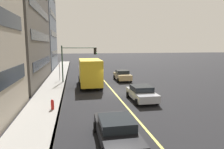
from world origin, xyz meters
name	(u,v)px	position (x,y,z in m)	size (l,w,h in m)	color
ground	(113,91)	(0.00, 0.00, 0.00)	(200.00, 200.00, 0.00)	black
sidewalk_slab	(50,93)	(0.00, 6.76, 0.07)	(80.00, 2.87, 0.15)	gray
curb_edge	(63,93)	(0.00, 5.40, 0.07)	(80.00, 0.16, 0.15)	slate
lane_stripe_center	(113,91)	(0.00, 0.00, 0.01)	(80.00, 0.16, 0.01)	#D8CC4C
building_glass_right	(22,4)	(25.45, 14.79, 13.68)	(14.61, 12.86, 27.36)	slate
car_silver	(142,93)	(-4.27, -1.83, 0.73)	(4.10, 2.06, 1.40)	#A8AAB2
car_tan	(122,75)	(6.17, -2.58, 0.76)	(4.03, 2.02, 1.50)	tan
car_black	(116,130)	(-11.54, 2.12, 0.70)	(4.73, 2.04, 1.35)	black
truck_yellow	(90,72)	(3.02, 2.32, 1.77)	(7.28, 2.63, 3.39)	silver
traffic_light_mast	(77,57)	(5.94, 3.79, 3.50)	(0.28, 4.73, 5.01)	#1E3823
street_sign_post	(59,70)	(7.28, 6.23, 1.63)	(0.60, 0.08, 2.77)	slate
fire_hydrant	(52,105)	(-5.68, 5.92, 0.47)	(0.24, 0.24, 0.94)	red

